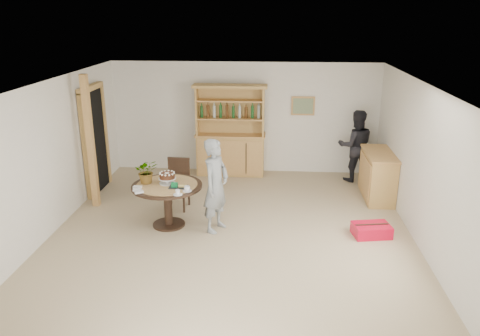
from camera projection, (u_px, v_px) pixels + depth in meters
name	position (u px, v px, depth m)	size (l,w,h in m)	color
ground	(230.00, 239.00, 7.68)	(7.00, 7.00, 0.00)	#C5AF87
room_shell	(230.00, 136.00, 7.13)	(6.04, 7.04, 2.52)	white
doorway	(95.00, 139.00, 9.43)	(0.13, 1.10, 2.18)	black
pine_post	(90.00, 143.00, 8.61)	(0.12, 0.12, 2.50)	tan
hutch	(231.00, 145.00, 10.54)	(1.62, 0.54, 2.04)	tan
sideboard	(378.00, 175.00, 9.22)	(0.54, 1.26, 0.94)	tan
dining_table	(167.00, 193.00, 7.98)	(1.20, 1.20, 0.76)	black
dining_chair	(178.00, 180.00, 8.78)	(0.45, 0.45, 0.95)	black
birthday_cake	(167.00, 177.00, 7.94)	(0.30, 0.30, 0.20)	white
flower_vase	(147.00, 171.00, 7.93)	(0.38, 0.33, 0.42)	#3F7233
gift_tray	(178.00, 186.00, 7.79)	(0.30, 0.20, 0.08)	black
coffee_cup_a	(187.00, 189.00, 7.62)	(0.15, 0.15, 0.09)	white
coffee_cup_b	(178.00, 193.00, 7.47)	(0.15, 0.15, 0.08)	white
napkins	(138.00, 190.00, 7.66)	(0.24, 0.33, 0.03)	white
teen_boy	(216.00, 186.00, 7.76)	(0.58, 0.38, 1.60)	gray
adult_person	(356.00, 146.00, 10.09)	(0.76, 0.59, 1.57)	black
red_suitcase	(371.00, 230.00, 7.76)	(0.66, 0.50, 0.21)	red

